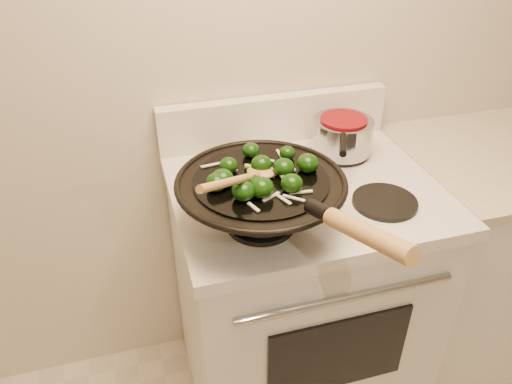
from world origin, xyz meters
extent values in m
plane|color=beige|center=(0.00, 1.50, 1.30)|extent=(3.50, 0.00, 3.50)
cube|color=white|center=(-0.20, 1.17, 0.44)|extent=(0.76, 0.64, 0.88)
cube|color=white|center=(-0.20, 1.17, 0.90)|extent=(0.78, 0.66, 0.04)
cube|color=white|center=(-0.20, 1.47, 1.00)|extent=(0.78, 0.05, 0.16)
cylinder|color=#999DA1|center=(-0.20, 0.84, 0.78)|extent=(0.60, 0.02, 0.02)
cube|color=black|center=(-0.20, 0.84, 0.55)|extent=(0.42, 0.01, 0.28)
cylinder|color=black|center=(-0.38, 1.02, 0.93)|extent=(0.18, 0.18, 0.01)
cylinder|color=black|center=(-0.02, 1.02, 0.93)|extent=(0.18, 0.18, 0.01)
cylinder|color=black|center=(-0.38, 1.32, 0.93)|extent=(0.18, 0.18, 0.01)
cylinder|color=black|center=(-0.02, 1.32, 0.93)|extent=(0.18, 0.18, 0.01)
cube|color=white|center=(0.62, 1.20, 0.44)|extent=(0.80, 0.60, 0.88)
torus|color=black|center=(-0.38, 1.02, 1.06)|extent=(0.43, 0.43, 0.02)
cylinder|color=black|center=(-0.38, 1.02, 1.06)|extent=(0.34, 0.34, 0.01)
cylinder|color=black|center=(-0.32, 0.79, 1.12)|extent=(0.05, 0.08, 0.05)
cylinder|color=#AA7E43|center=(-0.29, 0.65, 1.15)|extent=(0.09, 0.23, 0.09)
ellipsoid|color=black|center=(-0.47, 1.04, 1.08)|extent=(0.04, 0.04, 0.03)
cylinder|color=#4C7E2D|center=(-0.46, 1.04, 1.07)|extent=(0.02, 0.02, 0.02)
ellipsoid|color=black|center=(-0.44, 1.08, 1.08)|extent=(0.05, 0.05, 0.04)
ellipsoid|color=black|center=(-0.32, 1.02, 1.08)|extent=(0.05, 0.05, 0.05)
ellipsoid|color=black|center=(-0.47, 1.01, 1.08)|extent=(0.05, 0.05, 0.05)
cylinder|color=#4C7E2D|center=(-0.46, 1.01, 1.07)|extent=(0.02, 0.02, 0.01)
ellipsoid|color=black|center=(-0.41, 0.99, 1.08)|extent=(0.05, 0.05, 0.04)
ellipsoid|color=black|center=(-0.28, 1.10, 1.08)|extent=(0.04, 0.04, 0.04)
ellipsoid|color=black|center=(-0.36, 1.06, 1.08)|extent=(0.05, 0.05, 0.05)
cylinder|color=#4C7E2D|center=(-0.35, 1.06, 1.07)|extent=(0.02, 0.02, 0.02)
ellipsoid|color=black|center=(-0.40, 0.95, 1.09)|extent=(0.06, 0.06, 0.05)
ellipsoid|color=black|center=(-0.37, 1.14, 1.08)|extent=(0.05, 0.05, 0.04)
ellipsoid|color=black|center=(-0.25, 1.03, 1.08)|extent=(0.06, 0.06, 0.05)
cylinder|color=#4C7E2D|center=(-0.24, 1.03, 1.07)|extent=(0.02, 0.02, 0.01)
ellipsoid|color=black|center=(-0.49, 1.00, 1.08)|extent=(0.05, 0.05, 0.04)
ellipsoid|color=black|center=(-0.44, 0.95, 1.08)|extent=(0.06, 0.06, 0.05)
ellipsoid|color=black|center=(-0.32, 0.95, 1.08)|extent=(0.05, 0.05, 0.05)
cylinder|color=#4C7E2D|center=(-0.31, 0.95, 1.07)|extent=(0.02, 0.02, 0.02)
cube|color=#EEE7CE|center=(-0.32, 0.95, 1.07)|extent=(0.04, 0.03, 0.00)
cube|color=#EEE7CE|center=(-0.38, 0.94, 1.07)|extent=(0.05, 0.03, 0.00)
cube|color=#EEE7CE|center=(-0.46, 1.04, 1.07)|extent=(0.03, 0.05, 0.00)
cube|color=#EEE7CE|center=(-0.35, 1.07, 1.07)|extent=(0.05, 0.04, 0.00)
cube|color=#EEE7CE|center=(-0.48, 1.12, 1.07)|extent=(0.06, 0.01, 0.00)
cube|color=#EEE7CE|center=(-0.29, 1.12, 1.07)|extent=(0.01, 0.06, 0.00)
cube|color=#EEE7CE|center=(-0.34, 1.11, 1.07)|extent=(0.04, 0.03, 0.00)
cube|color=#EEE7CE|center=(-0.44, 1.07, 1.07)|extent=(0.04, 0.01, 0.00)
cube|color=#EEE7CE|center=(-0.35, 0.92, 1.07)|extent=(0.03, 0.05, 0.00)
cube|color=#EEE7CE|center=(-0.33, 0.92, 1.07)|extent=(0.05, 0.04, 0.00)
cube|color=#EEE7CE|center=(-0.47, 1.02, 1.07)|extent=(0.06, 0.01, 0.00)
cube|color=#EEE7CE|center=(-0.30, 0.93, 1.07)|extent=(0.06, 0.01, 0.00)
cube|color=#EEE7CE|center=(-0.43, 0.91, 1.07)|extent=(0.02, 0.04, 0.00)
cylinder|color=#6CA535|center=(-0.31, 0.96, 1.07)|extent=(0.03, 0.02, 0.02)
cylinder|color=#6CA535|center=(-0.39, 1.07, 1.07)|extent=(0.03, 0.02, 0.02)
cylinder|color=#6CA535|center=(-0.40, 0.96, 1.07)|extent=(0.03, 0.03, 0.02)
cylinder|color=#6CA535|center=(-0.32, 1.00, 1.07)|extent=(0.03, 0.02, 0.02)
cylinder|color=#6CA535|center=(-0.43, 0.96, 1.07)|extent=(0.02, 0.03, 0.02)
sphere|color=beige|center=(-0.36, 1.11, 1.07)|extent=(0.01, 0.01, 0.01)
sphere|color=beige|center=(-0.47, 1.08, 1.07)|extent=(0.01, 0.01, 0.01)
sphere|color=beige|center=(-0.28, 1.04, 1.07)|extent=(0.01, 0.01, 0.01)
ellipsoid|color=#AA7E43|center=(-0.37, 1.04, 1.07)|extent=(0.09, 0.09, 0.02)
cylinder|color=#AA7E43|center=(-0.47, 0.92, 1.13)|extent=(0.20, 0.23, 0.14)
cylinder|color=#999DA1|center=(-0.02, 1.32, 0.99)|extent=(0.19, 0.19, 0.11)
cylinder|color=#72050B|center=(-0.02, 1.32, 1.04)|extent=(0.15, 0.15, 0.01)
cylinder|color=black|center=(-0.08, 1.18, 1.04)|extent=(0.07, 0.12, 0.02)
camera|label=1|loc=(-0.67, 0.02, 1.71)|focal=35.00mm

